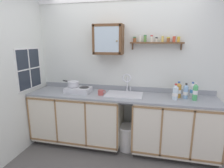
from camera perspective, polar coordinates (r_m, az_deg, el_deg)
floor at (r=3.06m, az=0.72°, el=-22.56°), size 6.07×6.07×0.00m
back_wall at (r=3.25m, az=3.55°, el=3.75°), size 3.67×0.07×2.50m
side_wall_left at (r=3.07m, az=-30.09°, el=1.27°), size 0.05×3.51×2.50m
lower_cabinet_run at (r=3.38m, az=-10.36°, el=-10.28°), size 1.56×0.62×0.90m
lower_cabinet_run_right at (r=3.15m, az=18.69°, el=-12.57°), size 1.29×0.62×0.90m
countertop at (r=3.01m, az=2.41°, el=-3.65°), size 3.03×0.64×0.03m
backsplash at (r=3.28m, az=3.38°, el=-1.28°), size 3.03×0.02×0.08m
sink at (r=3.04m, az=3.84°, el=-3.65°), size 0.59×0.45×0.43m
hot_plate_stove at (r=3.19m, az=-10.36°, el=-1.78°), size 0.41×0.28×0.09m
saucepan at (r=3.23m, az=-11.95°, el=0.08°), size 0.34×0.21×0.09m
bottle_water_clear_0 at (r=2.90m, az=18.99°, el=-2.52°), size 0.08×0.08×0.24m
bottle_soda_green_1 at (r=2.97m, az=24.33°, el=-2.30°), size 0.07×0.07×0.27m
bottle_juice_amber_2 at (r=3.01m, az=19.83°, el=-1.86°), size 0.08×0.08×0.25m
bottle_opaque_white_3 at (r=3.10m, az=23.55°, el=-1.85°), size 0.07×0.07×0.24m
bottle_water_blue_4 at (r=3.01m, az=21.81°, el=-2.26°), size 0.07×0.07×0.24m
mug at (r=2.99m, az=-3.44°, el=-2.62°), size 0.12×0.09×0.09m
wall_cabinet at (r=3.11m, az=-1.12°, el=13.57°), size 0.48×0.28×0.48m
spice_shelf at (r=3.07m, az=13.46°, el=12.63°), size 0.83×0.14×0.23m
window at (r=3.41m, az=-24.28°, el=4.30°), size 0.03×0.60×0.69m
trash_bin at (r=3.23m, az=4.66°, el=-15.94°), size 0.33×0.33×0.42m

